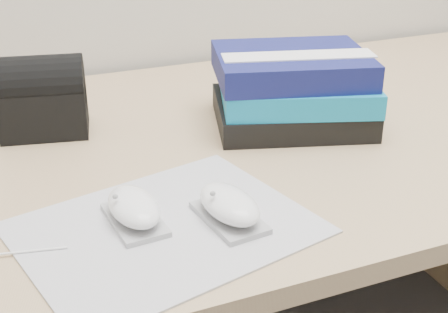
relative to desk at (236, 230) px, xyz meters
name	(u,v)px	position (x,y,z in m)	size (l,w,h in m)	color
desk	(236,230)	(0.00, 0.00, 0.00)	(1.60, 0.80, 0.73)	tan
mousepad	(165,228)	(-0.23, -0.30, 0.24)	(0.34, 0.27, 0.00)	#9A99A1
mouse_rear	(134,209)	(-0.26, -0.28, 0.26)	(0.07, 0.11, 0.04)	#A7A7A9
mouse_front	(229,206)	(-0.15, -0.32, 0.26)	(0.07, 0.11, 0.05)	#A2A2A5
book_stack	(293,89)	(0.08, -0.06, 0.30)	(0.31, 0.27, 0.13)	black
pouch	(42,96)	(-0.32, 0.06, 0.30)	(0.15, 0.12, 0.13)	black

